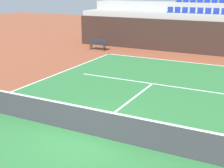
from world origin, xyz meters
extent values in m
plane|color=brown|center=(0.00, 0.00, 0.00)|extent=(80.00, 80.00, 0.00)
cube|color=#2D7238|center=(0.00, 0.00, 0.01)|extent=(11.00, 24.00, 0.01)
cube|color=white|center=(0.00, 11.95, 0.01)|extent=(11.00, 0.10, 0.00)
cube|color=white|center=(0.00, 6.40, 0.01)|extent=(8.26, 0.10, 0.00)
cube|color=white|center=(0.00, 3.20, 0.01)|extent=(0.10, 6.40, 0.00)
cube|color=black|center=(0.00, 14.98, 1.20)|extent=(19.23, 0.30, 2.40)
cube|color=#9E9E99|center=(0.00, 16.33, 1.41)|extent=(19.23, 2.40, 2.81)
cube|color=#9E9E99|center=(0.00, 18.73, 1.76)|extent=(19.23, 2.40, 3.51)
cube|color=navy|center=(-2.34, 16.33, 2.83)|extent=(0.44, 0.44, 0.04)
cube|color=navy|center=(-2.34, 16.53, 3.05)|extent=(0.44, 0.04, 0.40)
cube|color=navy|center=(-1.76, 16.33, 2.83)|extent=(0.44, 0.44, 0.04)
cube|color=navy|center=(-1.76, 16.53, 3.05)|extent=(0.44, 0.04, 0.40)
cube|color=navy|center=(-1.17, 16.33, 2.83)|extent=(0.44, 0.44, 0.04)
cube|color=navy|center=(-1.17, 16.53, 3.05)|extent=(0.44, 0.04, 0.40)
cube|color=navy|center=(-0.59, 16.33, 2.83)|extent=(0.44, 0.44, 0.04)
cube|color=navy|center=(-0.59, 16.53, 3.05)|extent=(0.44, 0.04, 0.40)
cube|color=navy|center=(0.00, 16.33, 2.83)|extent=(0.44, 0.44, 0.04)
cube|color=navy|center=(0.00, 16.53, 3.05)|extent=(0.44, 0.04, 0.40)
cube|color=navy|center=(0.59, 16.33, 2.83)|extent=(0.44, 0.44, 0.04)
cube|color=navy|center=(0.59, 16.53, 3.05)|extent=(0.44, 0.04, 0.40)
cube|color=navy|center=(1.17, 16.33, 2.83)|extent=(0.44, 0.44, 0.04)
cube|color=navy|center=(1.17, 16.53, 3.05)|extent=(0.44, 0.04, 0.40)
cube|color=navy|center=(1.76, 16.33, 2.83)|extent=(0.44, 0.44, 0.04)
cube|color=navy|center=(-2.34, 18.73, 3.53)|extent=(0.44, 0.44, 0.04)
cube|color=navy|center=(-1.76, 18.73, 3.53)|extent=(0.44, 0.44, 0.04)
cube|color=navy|center=(-1.17, 18.73, 3.53)|extent=(0.44, 0.44, 0.04)
cube|color=navy|center=(-0.59, 18.73, 3.53)|extent=(0.44, 0.44, 0.04)
cube|color=navy|center=(0.00, 18.73, 3.53)|extent=(0.44, 0.44, 0.04)
cube|color=navy|center=(0.00, 18.93, 3.75)|extent=(0.44, 0.04, 0.40)
cube|color=navy|center=(0.59, 18.73, 3.53)|extent=(0.44, 0.44, 0.04)
cube|color=navy|center=(0.59, 18.93, 3.75)|extent=(0.44, 0.04, 0.40)
cube|color=navy|center=(1.17, 18.73, 3.53)|extent=(0.44, 0.44, 0.04)
cube|color=navy|center=(1.17, 18.93, 3.75)|extent=(0.44, 0.04, 0.40)
cube|color=#333338|center=(0.00, 0.00, 0.47)|extent=(10.90, 0.02, 0.92)
cube|color=white|center=(0.00, 0.00, 0.96)|extent=(10.90, 0.04, 0.05)
cube|color=#232328|center=(-6.97, 12.95, 0.45)|extent=(1.50, 0.40, 0.05)
cube|color=#232328|center=(-6.97, 13.13, 0.67)|extent=(1.50, 0.04, 0.36)
cube|color=#2D2D33|center=(-7.57, 12.81, 0.21)|extent=(0.06, 0.06, 0.42)
cube|color=#2D2D33|center=(-6.37, 12.81, 0.21)|extent=(0.06, 0.06, 0.42)
cube|color=#2D2D33|center=(-7.57, 13.09, 0.21)|extent=(0.06, 0.06, 0.42)
cube|color=#2D2D33|center=(-6.37, 13.09, 0.21)|extent=(0.06, 0.06, 0.42)
camera|label=1|loc=(5.08, -8.00, 4.69)|focal=49.92mm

